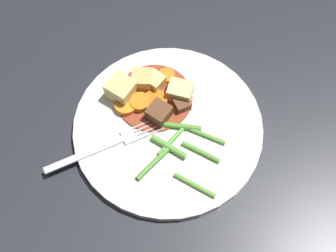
{
  "coord_description": "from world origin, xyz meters",
  "views": [
    {
      "loc": [
        -0.23,
        0.2,
        0.62
      ],
      "look_at": [
        0.0,
        0.0,
        0.01
      ],
      "focal_mm": 50.94,
      "sensor_mm": 36.0,
      "label": 1
    }
  ],
  "objects_px": {
    "carrot_slice_0": "(167,76)",
    "carrot_slice_3": "(140,103)",
    "dinner_plate": "(168,128)",
    "carrot_slice_2": "(126,105)",
    "potato_chunk_3": "(142,81)",
    "potato_chunk_1": "(180,92)",
    "carrot_slice_1": "(155,102)",
    "fork": "(108,145)",
    "potato_chunk_2": "(121,90)",
    "meat_chunk_0": "(181,104)",
    "meat_chunk_1": "(160,112)",
    "potato_chunk_0": "(155,82)"
  },
  "relations": [
    {
      "from": "potato_chunk_2",
      "to": "meat_chunk_1",
      "type": "relative_size",
      "value": 1.23
    },
    {
      "from": "dinner_plate",
      "to": "potato_chunk_3",
      "type": "bearing_deg",
      "value": -11.19
    },
    {
      "from": "carrot_slice_2",
      "to": "dinner_plate",
      "type": "bearing_deg",
      "value": -158.49
    },
    {
      "from": "dinner_plate",
      "to": "carrot_slice_1",
      "type": "xyz_separation_m",
      "value": [
        0.04,
        -0.01,
        0.01
      ]
    },
    {
      "from": "carrot_slice_1",
      "to": "potato_chunk_2",
      "type": "height_order",
      "value": "potato_chunk_2"
    },
    {
      "from": "potato_chunk_1",
      "to": "potato_chunk_3",
      "type": "bearing_deg",
      "value": 31.75
    },
    {
      "from": "potato_chunk_2",
      "to": "potato_chunk_1",
      "type": "bearing_deg",
      "value": -131.79
    },
    {
      "from": "carrot_slice_2",
      "to": "potato_chunk_3",
      "type": "height_order",
      "value": "potato_chunk_3"
    },
    {
      "from": "meat_chunk_1",
      "to": "fork",
      "type": "height_order",
      "value": "meat_chunk_1"
    },
    {
      "from": "potato_chunk_0",
      "to": "potato_chunk_3",
      "type": "xyz_separation_m",
      "value": [
        0.01,
        0.01,
        0.0
      ]
    },
    {
      "from": "fork",
      "to": "potato_chunk_1",
      "type": "bearing_deg",
      "value": -92.73
    },
    {
      "from": "carrot_slice_0",
      "to": "carrot_slice_2",
      "type": "relative_size",
      "value": 0.73
    },
    {
      "from": "potato_chunk_0",
      "to": "potato_chunk_3",
      "type": "bearing_deg",
      "value": 46.33
    },
    {
      "from": "carrot_slice_2",
      "to": "potato_chunk_2",
      "type": "relative_size",
      "value": 0.93
    },
    {
      "from": "carrot_slice_2",
      "to": "meat_chunk_0",
      "type": "height_order",
      "value": "meat_chunk_0"
    },
    {
      "from": "fork",
      "to": "carrot_slice_1",
      "type": "bearing_deg",
      "value": -85.32
    },
    {
      "from": "carrot_slice_0",
      "to": "carrot_slice_3",
      "type": "bearing_deg",
      "value": 99.31
    },
    {
      "from": "dinner_plate",
      "to": "meat_chunk_1",
      "type": "xyz_separation_m",
      "value": [
        0.02,
        -0.0,
        0.02
      ]
    },
    {
      "from": "potato_chunk_1",
      "to": "carrot_slice_3",
      "type": "bearing_deg",
      "value": 63.78
    },
    {
      "from": "carrot_slice_0",
      "to": "meat_chunk_0",
      "type": "relative_size",
      "value": 1.03
    },
    {
      "from": "carrot_slice_1",
      "to": "fork",
      "type": "relative_size",
      "value": 0.2
    },
    {
      "from": "potato_chunk_2",
      "to": "meat_chunk_1",
      "type": "distance_m",
      "value": 0.07
    },
    {
      "from": "carrot_slice_2",
      "to": "meat_chunk_0",
      "type": "distance_m",
      "value": 0.08
    },
    {
      "from": "potato_chunk_2",
      "to": "fork",
      "type": "distance_m",
      "value": 0.08
    },
    {
      "from": "dinner_plate",
      "to": "potato_chunk_3",
      "type": "xyz_separation_m",
      "value": [
        0.08,
        -0.01,
        0.02
      ]
    },
    {
      "from": "carrot_slice_0",
      "to": "carrot_slice_1",
      "type": "distance_m",
      "value": 0.05
    },
    {
      "from": "carrot_slice_2",
      "to": "carrot_slice_3",
      "type": "height_order",
      "value": "carrot_slice_3"
    },
    {
      "from": "carrot_slice_1",
      "to": "carrot_slice_2",
      "type": "xyz_separation_m",
      "value": [
        0.02,
        0.03,
        -0.0
      ]
    },
    {
      "from": "potato_chunk_0",
      "to": "carrot_slice_0",
      "type": "bearing_deg",
      "value": -90.95
    },
    {
      "from": "carrot_slice_3",
      "to": "potato_chunk_0",
      "type": "relative_size",
      "value": 1.13
    },
    {
      "from": "carrot_slice_3",
      "to": "carrot_slice_0",
      "type": "bearing_deg",
      "value": -80.69
    },
    {
      "from": "carrot_slice_1",
      "to": "potato_chunk_3",
      "type": "relative_size",
      "value": 1.23
    },
    {
      "from": "potato_chunk_2",
      "to": "fork",
      "type": "height_order",
      "value": "potato_chunk_2"
    },
    {
      "from": "carrot_slice_0",
      "to": "potato_chunk_3",
      "type": "bearing_deg",
      "value": 69.43
    },
    {
      "from": "carrot_slice_0",
      "to": "potato_chunk_3",
      "type": "relative_size",
      "value": 0.86
    },
    {
      "from": "carrot_slice_2",
      "to": "fork",
      "type": "bearing_deg",
      "value": 119.01
    },
    {
      "from": "carrot_slice_0",
      "to": "meat_chunk_0",
      "type": "distance_m",
      "value": 0.05
    },
    {
      "from": "carrot_slice_2",
      "to": "meat_chunk_1",
      "type": "height_order",
      "value": "meat_chunk_1"
    },
    {
      "from": "potato_chunk_3",
      "to": "potato_chunk_0",
      "type": "bearing_deg",
      "value": -133.67
    },
    {
      "from": "dinner_plate",
      "to": "carrot_slice_0",
      "type": "height_order",
      "value": "carrot_slice_0"
    },
    {
      "from": "carrot_slice_1",
      "to": "fork",
      "type": "bearing_deg",
      "value": 94.68
    },
    {
      "from": "carrot_slice_2",
      "to": "potato_chunk_3",
      "type": "bearing_deg",
      "value": -73.31
    },
    {
      "from": "carrot_slice_0",
      "to": "carrot_slice_3",
      "type": "xyz_separation_m",
      "value": [
        -0.01,
        0.06,
        0.0
      ]
    },
    {
      "from": "carrot_slice_0",
      "to": "potato_chunk_3",
      "type": "distance_m",
      "value": 0.04
    },
    {
      "from": "carrot_slice_0",
      "to": "potato_chunk_2",
      "type": "height_order",
      "value": "potato_chunk_2"
    },
    {
      "from": "carrot_slice_2",
      "to": "potato_chunk_2",
      "type": "distance_m",
      "value": 0.02
    },
    {
      "from": "potato_chunk_0",
      "to": "carrot_slice_1",
      "type": "bearing_deg",
      "value": 140.48
    },
    {
      "from": "potato_chunk_1",
      "to": "meat_chunk_0",
      "type": "height_order",
      "value": "potato_chunk_1"
    },
    {
      "from": "potato_chunk_1",
      "to": "carrot_slice_1",
      "type": "bearing_deg",
      "value": 69.27
    },
    {
      "from": "potato_chunk_1",
      "to": "meat_chunk_1",
      "type": "relative_size",
      "value": 1.19
    }
  ]
}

